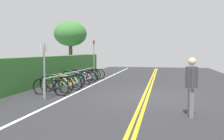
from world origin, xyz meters
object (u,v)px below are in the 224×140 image
object	(u,v)px
bicycle_1	(56,84)
bicycle_2	(64,82)
sign_post_near	(44,66)
tree_mid	(70,34)
bicycle_0	(51,87)
bicycle_3	(68,81)
bicycle_6	(82,77)
pedestrian	(192,83)
bicycle_8	(87,75)
bike_rack	(76,75)
bicycle_7	(84,75)
bicycle_4	(72,79)
sign_post_far	(94,55)
bicycle_9	(93,74)
bicycle_5	(76,78)

from	to	relation	value
bicycle_1	bicycle_2	bearing A→B (deg)	-3.64
sign_post_near	tree_mid	xyz separation A→B (m)	(10.73, 3.16, 1.92)
bicycle_0	bicycle_3	distance (m)	2.01
bicycle_6	pedestrian	size ratio (longest dim) A/B	1.06
bicycle_8	sign_post_near	size ratio (longest dim) A/B	0.86
bicycle_2	pedestrian	bearing A→B (deg)	-124.48
bicycle_8	sign_post_near	xyz separation A→B (m)	(-6.28, -0.39, 0.92)
bike_rack	bicycle_7	xyz separation A→B (m)	(1.76, 0.12, -0.20)
pedestrian	bicycle_2	bearing A→B (deg)	55.52
bicycle_2	bicycle_4	bearing A→B (deg)	4.89
bicycle_0	bicycle_3	bearing A→B (deg)	1.91
bike_rack	pedestrian	bearing A→B (deg)	-135.16
bicycle_6	sign_post_far	bearing A→B (deg)	2.85
bike_rack	pedestrian	distance (m)	7.45
bicycle_7	bicycle_0	bearing A→B (deg)	-177.96
bicycle_8	bicycle_2	bearing A→B (deg)	-177.54
bicycle_9	pedestrian	distance (m)	9.76
bicycle_2	bicycle_3	distance (m)	0.67
bike_rack	sign_post_far	world-z (taller)	sign_post_far
bicycle_8	bicycle_9	bearing A→B (deg)	-17.61
bicycle_8	sign_post_far	distance (m)	2.06
tree_mid	bike_rack	bearing A→B (deg)	-156.80
bicycle_3	pedestrian	world-z (taller)	pedestrian
bicycle_4	bicycle_9	world-z (taller)	bicycle_9
bicycle_6	bicycle_7	world-z (taller)	bicycle_7
bicycle_6	bicycle_8	bearing A→B (deg)	6.12
bicycle_9	sign_post_far	distance (m)	1.59
bicycle_6	tree_mid	xyz separation A→B (m)	(5.76, 2.91, 2.86)
bicycle_9	bicycle_8	bearing A→B (deg)	162.39
bicycle_2	tree_mid	bearing A→B (deg)	19.15
bicycle_3	tree_mid	world-z (taller)	tree_mid
bicycle_1	pedestrian	world-z (taller)	pedestrian
bicycle_1	bicycle_8	world-z (taller)	bicycle_1
bicycle_3	bicycle_4	distance (m)	0.74
bike_rack	sign_post_near	bearing A→B (deg)	-176.27
bicycle_3	bicycle_0	bearing A→B (deg)	-178.09
bicycle_0	bicycle_7	xyz separation A→B (m)	(4.81, 0.17, 0.03)
sign_post_near	bike_rack	bearing A→B (deg)	3.73
bicycle_5	tree_mid	world-z (taller)	tree_mid
bicycle_0	pedestrian	distance (m)	5.69
bicycle_0	bicycle_9	size ratio (longest dim) A/B	1.00
bicycle_1	bike_rack	bearing A→B (deg)	-0.12
bicycle_6	bicycle_7	size ratio (longest dim) A/B	1.01
bicycle_1	bicycle_9	xyz separation A→B (m)	(5.39, -0.08, -0.03)
bike_rack	bicycle_1	size ratio (longest dim) A/B	4.15
bicycle_2	bicycle_6	size ratio (longest dim) A/B	1.06
bike_rack	tree_mid	size ratio (longest dim) A/B	1.70
bike_rack	bicycle_3	bearing A→B (deg)	178.86
bicycle_0	bicycle_7	distance (m)	4.81
bicycle_2	bicycle_7	xyz separation A→B (m)	(3.46, 0.16, 0.01)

